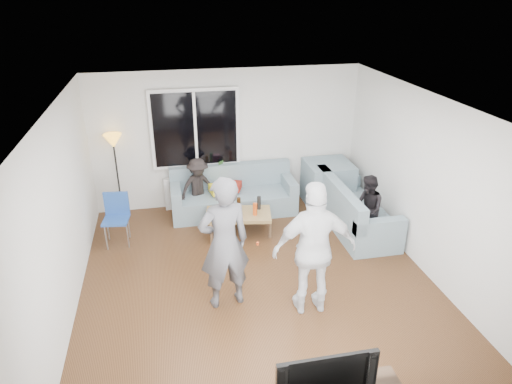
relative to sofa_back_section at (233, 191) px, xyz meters
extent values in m
cube|color=#56351C|center=(-0.01, -2.27, -0.45)|extent=(5.00, 5.50, 0.04)
cube|color=white|center=(-0.01, -2.27, 2.20)|extent=(5.00, 5.50, 0.04)
cube|color=silver|center=(-0.01, 0.50, 0.88)|extent=(5.00, 0.04, 2.60)
cube|color=silver|center=(-0.01, -5.04, 0.88)|extent=(5.00, 0.04, 2.60)
cube|color=silver|center=(-2.53, -2.27, 0.88)|extent=(0.04, 5.50, 2.60)
cube|color=silver|center=(2.51, -2.27, 0.88)|extent=(0.04, 5.50, 2.60)
cube|color=white|center=(-0.61, 0.42, 1.12)|extent=(1.62, 0.06, 1.47)
cube|color=black|center=(-0.61, 0.38, 1.12)|extent=(1.50, 0.02, 1.35)
cube|color=white|center=(-0.61, 0.37, 1.12)|extent=(0.05, 0.03, 1.35)
cube|color=silver|center=(-0.61, 0.38, -0.11)|extent=(1.30, 0.12, 0.62)
imported|color=#346428|center=(-0.21, 0.35, 0.36)|extent=(0.19, 0.16, 0.32)
imported|color=white|center=(-1.01, 0.35, 0.29)|extent=(0.22, 0.22, 0.19)
cube|color=gray|center=(1.85, 0.00, 0.00)|extent=(0.85, 0.85, 0.85)
cube|color=yellow|center=(-0.24, -0.02, 0.09)|extent=(0.43, 0.38, 0.14)
cube|color=maroon|center=(-0.03, 0.06, 0.09)|extent=(0.44, 0.41, 0.13)
cube|color=olive|center=(-0.05, -0.84, -0.22)|extent=(1.18, 0.77, 0.40)
cylinder|color=maroon|center=(-0.11, -0.94, 0.06)|extent=(0.17, 0.17, 0.17)
imported|color=#4A4A4F|center=(-0.54, -2.66, 0.50)|extent=(0.74, 0.55, 1.85)
imported|color=silver|center=(0.56, -3.02, 0.49)|extent=(1.09, 0.50, 1.83)
imported|color=black|center=(2.01, -1.47, 0.15)|extent=(0.46, 0.58, 1.15)
imported|color=black|center=(-0.64, 0.03, 0.13)|extent=(0.81, 0.63, 1.11)
imported|color=black|center=(0.08, -4.77, 0.29)|extent=(0.95, 0.12, 0.55)
cylinder|color=#D14912|center=(0.21, -0.97, 0.08)|extent=(0.07, 0.07, 0.22)
cylinder|color=black|center=(-0.02, -0.72, 0.09)|extent=(0.07, 0.07, 0.23)
cylinder|color=orange|center=(-0.34, -0.76, 0.09)|extent=(0.07, 0.07, 0.23)
cylinder|color=#188519|center=(-0.21, -0.98, 0.08)|extent=(0.08, 0.08, 0.21)
cylinder|color=black|center=(0.32, -0.76, 0.09)|extent=(0.07, 0.07, 0.24)
camera|label=1|loc=(-1.16, -7.73, 3.55)|focal=32.30mm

